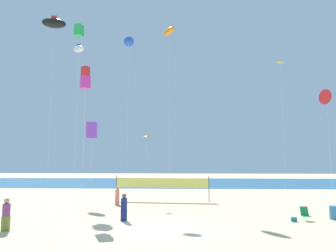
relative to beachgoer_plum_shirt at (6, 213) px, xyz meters
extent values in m
plane|color=beige|center=(8.33, 0.96, -0.99)|extent=(120.00, 120.00, 0.00)
cube|color=#28608C|center=(8.33, 33.31, -0.98)|extent=(120.00, 20.00, 0.01)
cube|color=olive|center=(0.00, 0.00, -0.57)|extent=(0.40, 0.24, 0.84)
cylinder|color=#7A3872|center=(0.00, 0.00, 0.20)|extent=(0.42, 0.42, 0.69)
sphere|color=tan|center=(0.00, 0.00, 0.70)|extent=(0.31, 0.31, 0.31)
cube|color=navy|center=(6.26, 2.93, -0.58)|extent=(0.39, 0.23, 0.81)
cylinder|color=navy|center=(6.26, 2.93, 0.16)|extent=(0.41, 0.41, 0.67)
sphere|color=brown|center=(6.26, 2.93, 0.65)|extent=(0.30, 0.30, 0.30)
cube|color=#EA7260|center=(4.46, 9.53, -0.62)|extent=(0.35, 0.21, 0.73)
cylinder|color=#EA7260|center=(4.46, 9.53, 0.05)|extent=(0.37, 0.37, 0.61)
sphere|color=tan|center=(4.46, 9.53, 0.49)|extent=(0.27, 0.27, 0.27)
cube|color=#1E8C4C|center=(18.25, 3.31, -0.67)|extent=(0.52, 0.48, 0.03)
cube|color=#1E8C4C|center=(18.25, 3.60, -0.39)|extent=(0.52, 0.23, 0.57)
cylinder|color=silver|center=(18.25, 3.17, -0.83)|extent=(0.03, 0.03, 0.32)
cylinder|color=silver|center=(18.25, 3.46, -0.83)|extent=(0.03, 0.03, 0.32)
cylinder|color=teal|center=(20.40, 3.89, -0.54)|extent=(0.67, 0.67, 0.89)
cylinder|color=#4C4C51|center=(3.79, 12.40, 0.21)|extent=(0.08, 0.08, 2.40)
cylinder|color=#4C4C51|center=(12.72, 11.62, 0.21)|extent=(0.08, 0.08, 2.40)
cube|color=#EAE566|center=(8.26, 12.01, 0.74)|extent=(8.93, 0.80, 0.90)
cube|color=#19727A|center=(17.38, 3.13, -0.85)|extent=(0.35, 0.18, 0.28)
cylinder|color=silver|center=(6.97, 10.13, 2.05)|extent=(0.01, 0.01, 6.07)
pyramid|color=orange|center=(6.98, 10.11, 5.15)|extent=(0.66, 0.67, 0.29)
cylinder|color=silver|center=(1.13, 10.09, 5.10)|extent=(0.01, 0.01, 12.18)
cube|color=red|center=(1.13, 10.09, 11.20)|extent=(0.79, 0.79, 0.95)
cylinder|color=silver|center=(-2.44, 18.38, 7.76)|extent=(0.01, 0.01, 17.50)
ellipsoid|color=white|center=(-2.44, 18.38, 16.51)|extent=(2.35, 2.36, 1.25)
cube|color=blue|center=(-2.44, 18.38, 16.87)|extent=(0.48, 0.06, 0.60)
cylinder|color=silver|center=(0.49, 4.18, 6.14)|extent=(0.01, 0.01, 14.25)
ellipsoid|color=black|center=(0.49, 4.18, 13.26)|extent=(2.36, 1.28, 1.19)
cube|color=red|center=(0.49, 4.18, 13.58)|extent=(0.43, 0.06, 0.53)
cylinder|color=silver|center=(5.00, 11.13, 6.79)|extent=(0.01, 0.01, 15.56)
cone|color=blue|center=(5.00, 11.13, 14.57)|extent=(1.01, 0.33, 1.01)
cylinder|color=silver|center=(8.94, 12.84, 7.63)|extent=(0.01, 0.01, 17.22)
ellipsoid|color=orange|center=(8.94, 12.84, 16.24)|extent=(1.62, 1.97, 0.73)
cube|color=yellow|center=(8.94, 12.84, 16.52)|extent=(0.38, 0.06, 0.48)
cylinder|color=silver|center=(-1.35, 15.11, 8.24)|extent=(0.01, 0.01, 18.46)
cube|color=green|center=(-1.35, 15.11, 17.48)|extent=(1.03, 1.03, 1.29)
cylinder|color=silver|center=(19.13, 9.54, 5.34)|extent=(0.01, 0.01, 12.66)
pyramid|color=yellow|center=(19.14, 9.52, 11.75)|extent=(0.91, 0.92, 0.37)
cylinder|color=silver|center=(3.86, 3.27, 2.03)|extent=(0.01, 0.01, 6.03)
cube|color=purple|center=(3.86, 3.27, 5.05)|extent=(0.80, 0.80, 1.10)
cylinder|color=silver|center=(20.34, 3.98, 3.21)|extent=(0.01, 0.01, 8.40)
cone|color=red|center=(20.34, 3.98, 7.42)|extent=(0.78, 1.12, 1.07)
cylinder|color=silver|center=(2.22, 6.74, 4.17)|extent=(0.01, 0.01, 10.31)
cube|color=#D833A5|center=(2.22, 6.74, 9.32)|extent=(0.88, 0.88, 1.00)
camera|label=1|loc=(9.88, -17.35, 3.20)|focal=32.31mm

